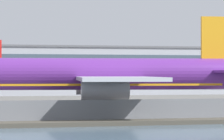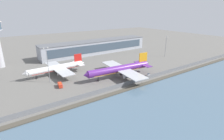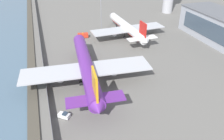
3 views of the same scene
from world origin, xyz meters
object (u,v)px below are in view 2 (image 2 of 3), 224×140
(cargo_jet_purple, at_px, (120,69))
(passenger_jet_white_red, at_px, (57,68))
(ops_van, at_px, (60,85))
(apron_light_mast_apron_west, at_px, (48,63))
(baggage_tug, at_px, (149,75))
(apron_light_mast_apron_east, at_px, (166,45))

(cargo_jet_purple, bearing_deg, passenger_jet_white_red, 139.66)
(passenger_jet_white_red, xyz_separation_m, ops_van, (-5.44, -21.52, -3.45))
(cargo_jet_purple, relative_size, apron_light_mast_apron_west, 2.26)
(passenger_jet_white_red, bearing_deg, baggage_tug, -37.74)
(apron_light_mast_apron_west, height_order, apron_light_mast_apron_east, apron_light_mast_apron_west)
(passenger_jet_white_red, relative_size, apron_light_mast_apron_west, 1.94)
(ops_van, bearing_deg, apron_light_mast_apron_east, 6.41)
(apron_light_mast_apron_west, distance_m, apron_light_mast_apron_east, 109.24)
(cargo_jet_purple, bearing_deg, ops_van, 170.19)
(passenger_jet_white_red, bearing_deg, apron_light_mast_apron_west, -127.35)
(passenger_jet_white_red, distance_m, baggage_tug, 62.76)
(passenger_jet_white_red, distance_m, ops_van, 22.46)
(baggage_tug, distance_m, apron_light_mast_apron_west, 65.06)
(passenger_jet_white_red, xyz_separation_m, baggage_tug, (49.53, -38.34, -3.92))
(ops_van, height_order, apron_light_mast_apron_west, apron_light_mast_apron_west)
(passenger_jet_white_red, height_order, apron_light_mast_apron_west, apron_light_mast_apron_west)
(ops_van, xyz_separation_m, apron_light_mast_apron_east, (106.35, 11.94, 9.60))
(cargo_jet_purple, xyz_separation_m, passenger_jet_white_red, (-33.21, 28.20, -0.78))
(ops_van, xyz_separation_m, apron_light_mast_apron_west, (-2.88, 10.63, 11.08))
(cargo_jet_purple, xyz_separation_m, baggage_tug, (16.32, -10.14, -4.70))
(passenger_jet_white_red, bearing_deg, cargo_jet_purple, -40.34)
(ops_van, distance_m, apron_light_mast_apron_east, 107.45)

